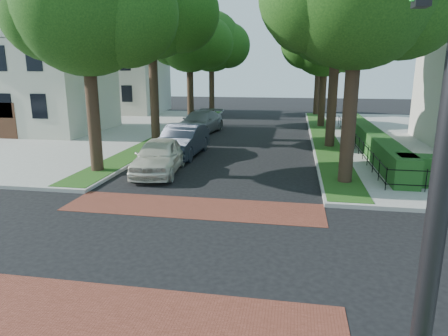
% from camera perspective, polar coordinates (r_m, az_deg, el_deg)
% --- Properties ---
extents(ground, '(120.00, 120.00, 0.00)m').
position_cam_1_polar(ground, '(11.14, -8.59, -11.04)').
color(ground, black).
rests_on(ground, ground).
extents(sidewalk_nw, '(30.00, 30.00, 0.15)m').
position_cam_1_polar(sidewalk_nw, '(36.85, -28.54, 5.06)').
color(sidewalk_nw, gray).
rests_on(sidewalk_nw, ground).
extents(crosswalk_far, '(9.00, 2.20, 0.01)m').
position_cam_1_polar(crosswalk_far, '(13.98, -4.44, -5.63)').
color(crosswalk_far, maroon).
rests_on(crosswalk_far, ground).
extents(crosswalk_near, '(9.00, 2.20, 0.01)m').
position_cam_1_polar(crosswalk_near, '(8.55, -15.77, -19.72)').
color(crosswalk_near, maroon).
rests_on(crosswalk_near, ground).
extents(grass_strip_ne, '(1.60, 29.80, 0.02)m').
position_cam_1_polar(grass_strip_ne, '(29.07, 13.99, 4.57)').
color(grass_strip_ne, '#1B4814').
rests_on(grass_strip_ne, sidewalk_ne).
extents(grass_strip_nw, '(1.60, 29.80, 0.02)m').
position_cam_1_polar(grass_strip_nw, '(30.29, -6.92, 5.24)').
color(grass_strip_nw, '#1B4814').
rests_on(grass_strip_nw, sidewalk_nw).
extents(tree_right_mid, '(8.25, 7.09, 11.22)m').
position_cam_1_polar(tree_right_mid, '(25.12, 16.20, 20.99)').
color(tree_right_mid, black).
rests_on(tree_right_mid, sidewalk_ne).
extents(tree_right_far, '(7.25, 6.23, 9.74)m').
position_cam_1_polar(tree_right_far, '(33.92, 14.47, 17.27)').
color(tree_right_far, black).
rests_on(tree_right_far, sidewalk_ne).
extents(tree_right_back, '(7.50, 6.45, 10.20)m').
position_cam_1_polar(tree_right_back, '(42.91, 13.61, 17.01)').
color(tree_right_back, black).
rests_on(tree_right_back, sidewalk_ne).
extents(tree_left_near, '(7.50, 6.45, 10.20)m').
position_cam_1_polar(tree_left_near, '(19.09, -18.63, 21.05)').
color(tree_left_near, black).
rests_on(tree_left_near, sidewalk_nw).
extents(tree_left_mid, '(8.00, 6.88, 11.48)m').
position_cam_1_polar(tree_left_mid, '(26.54, -10.03, 21.67)').
color(tree_left_mid, black).
rests_on(tree_left_mid, sidewalk_nw).
extents(tree_left_far, '(7.00, 6.02, 9.86)m').
position_cam_1_polar(tree_left_far, '(34.96, -4.73, 17.88)').
color(tree_left_far, black).
rests_on(tree_left_far, sidewalk_nw).
extents(tree_left_back, '(7.75, 6.66, 10.44)m').
position_cam_1_polar(tree_left_back, '(43.75, -1.61, 17.49)').
color(tree_left_back, black).
rests_on(tree_left_back, sidewalk_nw).
extents(hedge_main_road, '(1.00, 18.00, 1.20)m').
position_cam_1_polar(hedge_main_road, '(25.23, 19.88, 4.14)').
color(hedge_main_road, '#1D4919').
rests_on(hedge_main_road, sidewalk_ne).
extents(fence_main_road, '(0.06, 18.00, 0.90)m').
position_cam_1_polar(fence_main_road, '(25.13, 18.05, 3.90)').
color(fence_main_road, black).
rests_on(fence_main_road, sidewalk_ne).
extents(house_left_near, '(10.00, 9.00, 10.14)m').
position_cam_1_polar(house_left_near, '(33.36, -25.07, 13.28)').
color(house_left_near, beige).
rests_on(house_left_near, sidewalk_nw).
extents(house_left_far, '(10.00, 9.00, 10.14)m').
position_cam_1_polar(house_left_far, '(45.61, -14.83, 13.93)').
color(house_left_far, beige).
rests_on(house_left_far, sidewalk_nw).
extents(traffic_signal, '(2.17, 2.00, 8.00)m').
position_cam_1_polar(traffic_signal, '(5.36, 27.50, 12.81)').
color(traffic_signal, black).
rests_on(traffic_signal, sidewalk_se).
extents(parked_car_front, '(2.40, 4.91, 1.61)m').
position_cam_1_polar(parked_car_front, '(18.52, -9.30, 1.69)').
color(parked_car_front, silver).
rests_on(parked_car_front, ground).
extents(parked_car_middle, '(1.96, 5.28, 1.72)m').
position_cam_1_polar(parked_car_middle, '(22.10, -5.94, 3.91)').
color(parked_car_middle, '#212731').
rests_on(parked_car_middle, ground).
extents(parked_car_rear, '(3.05, 5.95, 1.65)m').
position_cam_1_polar(parked_car_rear, '(30.08, -3.44, 6.54)').
color(parked_car_rear, slate).
rests_on(parked_car_rear, ground).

